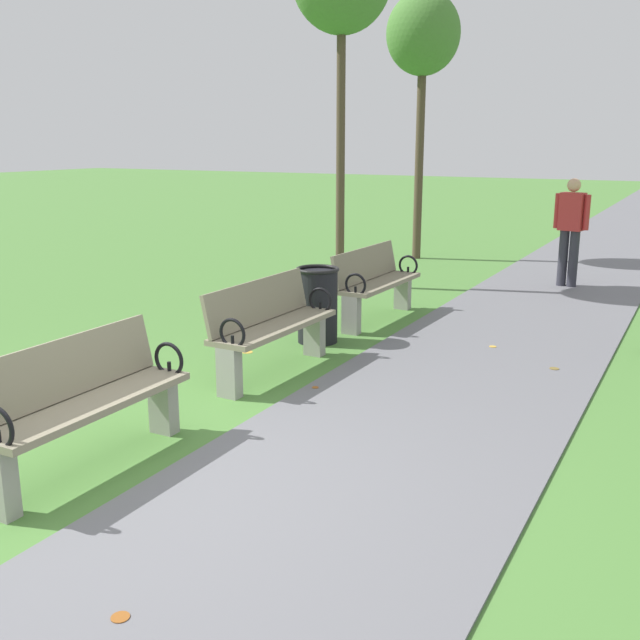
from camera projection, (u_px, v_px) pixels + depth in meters
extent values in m
plane|color=#4C7F38|center=(151.00, 480.00, 4.87)|extent=(80.00, 80.00, 0.00)
cube|color=slate|center=(632.00, 223.00, 19.72)|extent=(2.34, 44.00, 0.02)
cube|color=gray|center=(89.00, 404.00, 4.91)|extent=(0.44, 1.60, 0.05)
cube|color=gray|center=(66.00, 368.00, 4.95)|extent=(0.13, 1.60, 0.40)
cube|color=#99968E|center=(0.00, 482.00, 4.34)|extent=(0.20, 0.12, 0.45)
cube|color=#99968E|center=(163.00, 405.00, 5.61)|extent=(0.20, 0.12, 0.45)
torus|color=black|center=(169.00, 359.00, 5.51)|extent=(0.27, 0.03, 0.27)
cylinder|color=black|center=(169.00, 370.00, 5.53)|extent=(0.03, 0.03, 0.12)
cube|color=gray|center=(275.00, 326.00, 6.95)|extent=(0.48, 1.61, 0.05)
cube|color=gray|center=(258.00, 301.00, 6.98)|extent=(0.16, 1.60, 0.40)
cube|color=#99968E|center=(229.00, 372.00, 6.38)|extent=(0.20, 0.12, 0.45)
cube|color=#99968E|center=(314.00, 334.00, 7.63)|extent=(0.20, 0.12, 0.45)
torus|color=black|center=(232.00, 333.00, 6.25)|extent=(0.27, 0.04, 0.27)
cylinder|color=black|center=(233.00, 342.00, 6.27)|extent=(0.03, 0.03, 0.12)
torus|color=black|center=(320.00, 300.00, 7.53)|extent=(0.27, 0.04, 0.27)
cylinder|color=black|center=(320.00, 308.00, 7.55)|extent=(0.03, 0.03, 0.12)
cube|color=gray|center=(379.00, 283.00, 9.03)|extent=(0.48, 1.61, 0.05)
cube|color=gray|center=(366.00, 264.00, 9.07)|extent=(0.16, 1.60, 0.40)
cube|color=#99968E|center=(351.00, 315.00, 8.47)|extent=(0.20, 0.13, 0.45)
cube|color=#99968E|center=(403.00, 292.00, 9.72)|extent=(0.20, 0.13, 0.45)
torus|color=black|center=(355.00, 285.00, 8.34)|extent=(0.27, 0.04, 0.27)
cylinder|color=black|center=(355.00, 292.00, 8.36)|extent=(0.03, 0.03, 0.12)
torus|color=black|center=(408.00, 265.00, 9.62)|extent=(0.27, 0.04, 0.27)
cylinder|color=black|center=(408.00, 271.00, 9.64)|extent=(0.03, 0.03, 0.12)
cylinder|color=#4C3D2D|center=(341.00, 155.00, 10.87)|extent=(0.13, 0.13, 3.93)
cylinder|color=#4C3D2D|center=(419.00, 163.00, 13.51)|extent=(0.16, 0.16, 3.56)
ellipsoid|color=#477A33|center=(423.00, 33.00, 12.97)|extent=(1.31, 1.31, 1.45)
cylinder|color=#2D2D38|center=(563.00, 258.00, 11.14)|extent=(0.14, 0.14, 0.85)
cylinder|color=#2D2D38|center=(573.00, 259.00, 11.05)|extent=(0.14, 0.14, 0.85)
cube|color=#B22D2D|center=(572.00, 212.00, 10.92)|extent=(0.37, 0.27, 0.56)
sphere|color=tan|center=(574.00, 185.00, 10.83)|extent=(0.20, 0.20, 0.20)
cylinder|color=#B22D2D|center=(557.00, 211.00, 11.06)|extent=(0.09, 0.09, 0.52)
cylinder|color=#B22D2D|center=(587.00, 212.00, 10.79)|extent=(0.09, 0.09, 0.52)
cylinder|color=black|center=(318.00, 307.00, 8.09)|extent=(0.44, 0.44, 0.80)
torus|color=black|center=(318.00, 269.00, 7.99)|extent=(0.48, 0.48, 0.04)
cylinder|color=gold|center=(247.00, 352.00, 7.78)|extent=(0.14, 0.14, 0.00)
cylinder|color=#BC842D|center=(256.00, 301.00, 10.20)|extent=(0.13, 0.13, 0.00)
cylinder|color=#93511E|center=(315.00, 387.00, 6.61)|extent=(0.07, 0.07, 0.00)
cylinder|color=gold|center=(493.00, 347.00, 7.91)|extent=(0.11, 0.11, 0.00)
cylinder|color=brown|center=(554.00, 368.00, 7.15)|extent=(0.13, 0.13, 0.00)
cylinder|color=#93511E|center=(120.00, 617.00, 3.43)|extent=(0.11, 0.11, 0.00)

